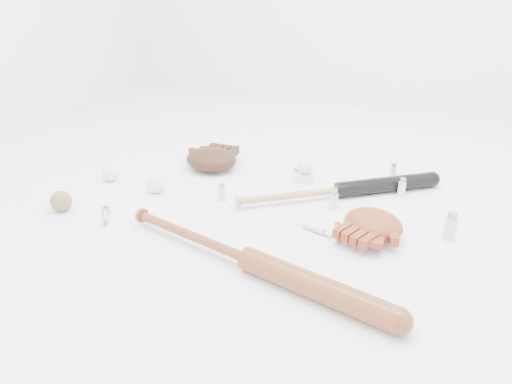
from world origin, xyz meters
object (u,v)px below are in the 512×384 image
(bat_wood, at_px, (248,259))
(bat_dark, at_px, (339,190))
(glove_dark, at_px, (211,159))
(pedestal, at_px, (305,177))

(bat_wood, bearing_deg, bat_dark, 91.38)
(bat_dark, distance_m, glove_dark, 0.60)
(bat_dark, distance_m, bat_wood, 0.61)
(pedestal, bearing_deg, bat_wood, -87.81)
(bat_dark, bearing_deg, pedestal, 113.62)
(bat_dark, xyz_separation_m, pedestal, (-0.17, 0.10, -0.01))
(pedestal, bearing_deg, glove_dark, -176.26)
(bat_wood, xyz_separation_m, glove_dark, (-0.45, 0.66, 0.01))
(glove_dark, bearing_deg, bat_dark, -8.18)
(glove_dark, distance_m, pedestal, 0.43)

